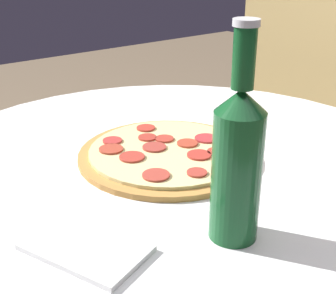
{
  "coord_description": "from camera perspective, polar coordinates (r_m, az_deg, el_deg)",
  "views": [
    {
      "loc": [
        0.57,
        -0.45,
        1.12
      ],
      "look_at": [
        -0.03,
        0.01,
        0.78
      ],
      "focal_mm": 50.0,
      "sensor_mm": 36.0,
      "label": 1
    }
  ],
  "objects": [
    {
      "name": "table",
      "position": [
        0.91,
        0.72,
        -13.04
      ],
      "size": [
        0.97,
        0.97,
        0.76
      ],
      "color": "white",
      "rests_on": "ground_plane"
    },
    {
      "name": "napkin",
      "position": [
        0.61,
        -10.01,
        -11.99
      ],
      "size": [
        0.18,
        0.14,
        0.01
      ],
      "color": "white",
      "rests_on": "table"
    },
    {
      "name": "beer_bottle",
      "position": [
        0.58,
        8.45,
        -1.6
      ],
      "size": [
        0.06,
        0.06,
        0.28
      ],
      "color": "#144C23",
      "rests_on": "table"
    },
    {
      "name": "pizza",
      "position": [
        0.83,
        -0.03,
        -0.76
      ],
      "size": [
        0.32,
        0.32,
        0.02
      ],
      "color": "#B77F3D",
      "rests_on": "table"
    }
  ]
}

